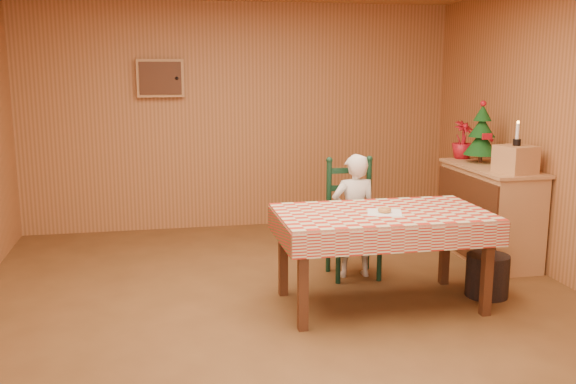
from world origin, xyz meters
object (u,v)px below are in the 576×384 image
(crate, at_px, (516,159))
(christmas_tree, at_px, (482,135))
(storage_bin, at_px, (487,276))
(shelf_unit, at_px, (489,213))
(ladder_chair, at_px, (352,221))
(dining_table, at_px, (382,222))
(seated_child, at_px, (354,216))

(crate, distance_m, christmas_tree, 0.67)
(crate, relative_size, storage_bin, 0.85)
(christmas_tree, bearing_deg, shelf_unit, -91.98)
(shelf_unit, height_order, christmas_tree, christmas_tree)
(ladder_chair, height_order, shelf_unit, ladder_chair)
(dining_table, xyz_separation_m, seated_child, (-0.00, 0.73, -0.13))
(ladder_chair, bearing_deg, seated_child, -90.00)
(seated_child, relative_size, shelf_unit, 0.91)
(dining_table, relative_size, crate, 5.52)
(dining_table, distance_m, storage_bin, 1.07)
(crate, relative_size, christmas_tree, 0.48)
(dining_table, bearing_deg, christmas_tree, 39.97)
(dining_table, height_order, seated_child, seated_child)
(christmas_tree, bearing_deg, ladder_chair, -163.12)
(christmas_tree, bearing_deg, storage_bin, -113.50)
(shelf_unit, bearing_deg, seated_child, -170.16)
(crate, bearing_deg, storage_bin, -132.90)
(crate, bearing_deg, shelf_unit, 91.23)
(storage_bin, bearing_deg, seated_child, 142.65)
(ladder_chair, xyz_separation_m, storage_bin, (0.94, -0.77, -0.33))
(dining_table, distance_m, christmas_tree, 1.99)
(seated_child, height_order, crate, crate)
(dining_table, relative_size, shelf_unit, 1.34)
(dining_table, xyz_separation_m, ladder_chair, (0.00, 0.79, -0.18))
(seated_child, relative_size, crate, 3.75)
(dining_table, height_order, ladder_chair, ladder_chair)
(storage_bin, bearing_deg, shelf_unit, 61.73)
(shelf_unit, bearing_deg, crate, -88.77)
(dining_table, height_order, storage_bin, dining_table)
(dining_table, bearing_deg, crate, 21.64)
(seated_child, bearing_deg, storage_bin, 142.65)
(shelf_unit, height_order, storage_bin, shelf_unit)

